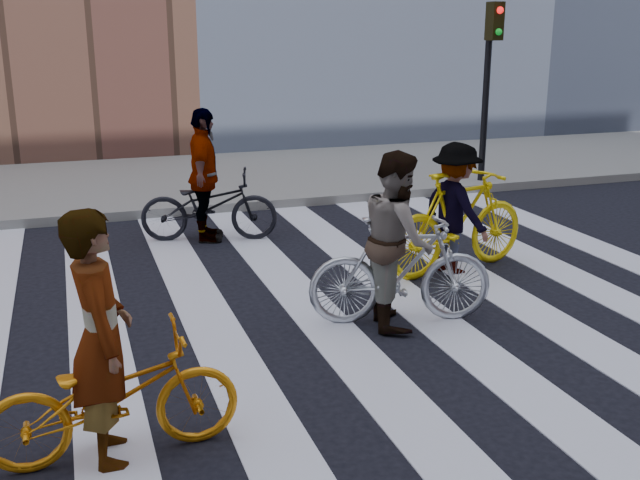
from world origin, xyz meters
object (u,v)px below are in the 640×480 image
bike_silver_mid (401,270)px  rider_mid (397,239)px  rider_right (455,209)px  traffic_signal (490,63)px  bike_dark_rear (209,206)px  bike_yellow_right (458,222)px  rider_rear (204,176)px  bike_yellow_left (113,397)px  rider_left (101,338)px

bike_silver_mid → rider_mid: 0.33m
rider_right → traffic_signal: bearing=-48.0°
bike_dark_rear → rider_mid: rider_mid is taller
bike_yellow_right → rider_rear: size_ratio=1.13×
bike_yellow_left → rider_right: rider_right is taller
rider_mid → rider_left: bearing=132.3°
bike_yellow_left → bike_silver_mid: size_ratio=0.93×
bike_silver_mid → rider_right: (1.30, 1.28, 0.24)m
rider_rear → bike_silver_mid: bearing=-145.7°
traffic_signal → rider_rear: traffic_signal is taller
bike_yellow_right → bike_silver_mid: bearing=120.3°
traffic_signal → rider_right: 5.31m
bike_dark_rear → rider_mid: (1.20, -3.65, 0.39)m
bike_silver_mid → rider_mid: (-0.05, 0.00, 0.33)m
traffic_signal → rider_rear: 5.96m
traffic_signal → rider_mid: bearing=-127.9°
traffic_signal → bike_yellow_left: size_ratio=1.92×
rider_right → rider_rear: (-2.60, 2.37, 0.13)m
bike_yellow_right → rider_right: 0.17m
bike_dark_rear → rider_left: bearing=176.6°
bike_yellow_left → bike_dark_rear: bike_dark_rear is taller
bike_yellow_left → rider_right: 5.13m
traffic_signal → bike_yellow_right: 5.33m
bike_yellow_left → bike_silver_mid: (2.92, 1.62, 0.10)m
bike_yellow_right → rider_rear: (-2.65, 2.37, 0.30)m
bike_yellow_left → rider_right: (4.22, 2.90, 0.34)m
rider_left → rider_right: 5.16m
traffic_signal → bike_yellow_left: (-7.13, -7.09, -1.82)m
traffic_signal → bike_dark_rear: traffic_signal is taller
bike_silver_mid → rider_rear: bearing=32.9°
traffic_signal → rider_mid: traffic_signal is taller
rider_rear → rider_right: bearing=-117.7°
rider_right → bike_silver_mid: bearing=121.3°
rider_mid → rider_right: 1.86m
bike_yellow_right → rider_rear: rider_rear is taller
bike_yellow_left → bike_yellow_right: 5.16m
rider_right → rider_mid: bearing=120.3°
bike_silver_mid → rider_rear: size_ratio=1.00×
bike_silver_mid → rider_left: bearing=131.9°
rider_right → rider_rear: 3.52m
rider_left → rider_right: rider_left is taller
bike_yellow_left → rider_rear: (1.61, 5.27, 0.47)m
bike_silver_mid → bike_yellow_right: bearing=-33.3°
bike_yellow_right → bike_yellow_left: bearing=111.0°
rider_left → rider_right: (4.27, 2.90, -0.10)m
bike_yellow_right → rider_left: size_ratio=1.17×
traffic_signal → bike_dark_rear: bearing=-161.6°
bike_silver_mid → bike_dark_rear: bike_silver_mid is taller
bike_yellow_left → bike_silver_mid: 3.34m
bike_dark_rear → traffic_signal: bearing=-57.0°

